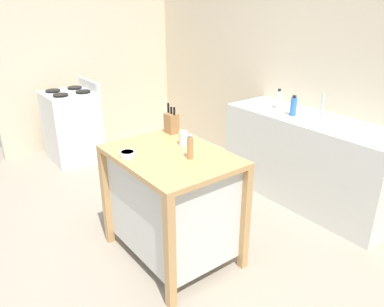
{
  "coord_description": "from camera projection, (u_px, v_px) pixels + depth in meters",
  "views": [
    {
      "loc": [
        2.28,
        -1.38,
        1.97
      ],
      "look_at": [
        0.16,
        0.25,
        0.85
      ],
      "focal_mm": 34.79,
      "sensor_mm": 36.0,
      "label": 1
    }
  ],
  "objects": [
    {
      "name": "ground_plane",
      "position": [
        158.0,
        246.0,
        3.21
      ],
      "size": [
        6.66,
        6.66,
        0.0
      ],
      "primitive_type": "plane",
      "color": "gray",
      "rests_on": "ground"
    },
    {
      "name": "wall_back",
      "position": [
        319.0,
        69.0,
        3.84
      ],
      "size": [
        5.66,
        0.1,
        2.6
      ],
      "primitive_type": "cube",
      "color": "beige",
      "rests_on": "ground"
    },
    {
      "name": "wall_left",
      "position": [
        88.0,
        51.0,
        5.18
      ],
      "size": [
        0.1,
        2.62,
        2.6
      ],
      "primitive_type": "cube",
      "color": "beige",
      "rests_on": "ground"
    },
    {
      "name": "kitchen_island",
      "position": [
        172.0,
        200.0,
        2.93
      ],
      "size": [
        1.0,
        0.74,
        0.9
      ],
      "color": "tan",
      "rests_on": "ground"
    },
    {
      "name": "knife_block",
      "position": [
        172.0,
        123.0,
        3.17
      ],
      "size": [
        0.11,
        0.09,
        0.25
      ],
      "color": "#9E7042",
      "rests_on": "kitchen_island"
    },
    {
      "name": "bowl_ceramic_wide",
      "position": [
        127.0,
        154.0,
        2.72
      ],
      "size": [
        0.12,
        0.12,
        0.04
      ],
      "color": "silver",
      "rests_on": "kitchen_island"
    },
    {
      "name": "drinking_cup",
      "position": [
        183.0,
        138.0,
        2.93
      ],
      "size": [
        0.07,
        0.07,
        0.11
      ],
      "color": "silver",
      "rests_on": "kitchen_island"
    },
    {
      "name": "pepper_grinder",
      "position": [
        190.0,
        147.0,
        2.66
      ],
      "size": [
        0.04,
        0.04,
        0.19
      ],
      "color": "#AD7F4C",
      "rests_on": "kitchen_island"
    },
    {
      "name": "trash_bin",
      "position": [
        125.0,
        187.0,
        3.53
      ],
      "size": [
        0.36,
        0.28,
        0.63
      ],
      "color": "#B7B2A8",
      "rests_on": "ground"
    },
    {
      "name": "sink_counter",
      "position": [
        307.0,
        160.0,
        3.8
      ],
      "size": [
        1.8,
        0.6,
        0.89
      ],
      "color": "silver",
      "rests_on": "ground"
    },
    {
      "name": "sink_faucet",
      "position": [
        322.0,
        105.0,
        3.66
      ],
      "size": [
        0.02,
        0.02,
        0.22
      ],
      "color": "#B7BCC1",
      "rests_on": "sink_counter"
    },
    {
      "name": "bottle_dish_soap",
      "position": [
        293.0,
        106.0,
        3.68
      ],
      "size": [
        0.06,
        0.06,
        0.2
      ],
      "color": "blue",
      "rests_on": "sink_counter"
    },
    {
      "name": "bottle_hand_soap",
      "position": [
        279.0,
        99.0,
        3.92
      ],
      "size": [
        0.05,
        0.05,
        0.21
      ],
      "color": "white",
      "rests_on": "sink_counter"
    },
    {
      "name": "stove",
      "position": [
        73.0,
        126.0,
        4.8
      ],
      "size": [
        0.6,
        0.6,
        1.01
      ],
      "color": "silver",
      "rests_on": "ground"
    }
  ]
}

